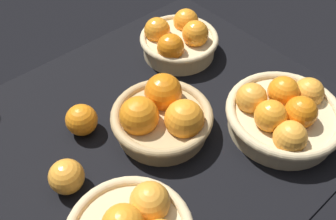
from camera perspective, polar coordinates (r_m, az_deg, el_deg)
name	(u,v)px	position (r cm, az deg, el deg)	size (l,w,h in cm)	color
market_tray	(157,129)	(85.60, -1.63, -2.98)	(84.00, 72.00, 3.00)	black
basket_near_left	(178,40)	(100.49, 1.60, 10.66)	(20.80, 20.80, 10.51)	#D3BC8C
basket_far_left	(283,114)	(84.38, 17.22, -0.64)	(25.49, 25.49, 10.85)	#D3BC8C
basket_center	(162,115)	(80.34, -0.86, -0.84)	(22.23, 22.23, 11.10)	tan
loose_orange_back_gap	(67,177)	(74.82, -15.25, -9.79)	(6.92, 6.92, 6.92)	#F49E33
loose_orange_side_gap	(82,120)	(82.95, -13.07, -1.49)	(7.00, 7.00, 7.00)	orange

